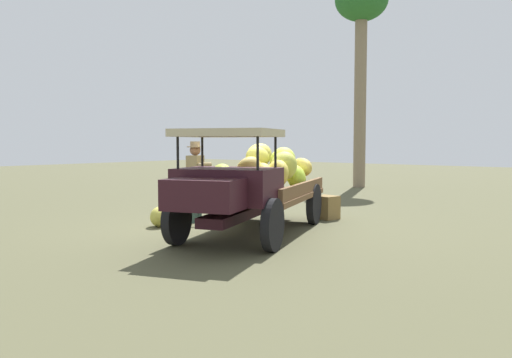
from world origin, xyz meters
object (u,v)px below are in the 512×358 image
(truck, at_px, (251,183))
(loose_banana_bunch, at_px, (159,217))
(wooden_crate, at_px, (326,207))
(farmer, at_px, (196,176))

(truck, distance_m, loose_banana_bunch, 2.17)
(wooden_crate, distance_m, loose_banana_bunch, 3.54)
(wooden_crate, xyz_separation_m, loose_banana_bunch, (2.93, -1.99, -0.05))
(truck, relative_size, loose_banana_bunch, 9.55)
(farmer, height_order, loose_banana_bunch, farmer)
(loose_banana_bunch, bearing_deg, farmer, 172.80)
(wooden_crate, bearing_deg, truck, 0.49)
(truck, height_order, wooden_crate, truck)
(farmer, relative_size, loose_banana_bunch, 3.40)
(truck, relative_size, wooden_crate, 9.34)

